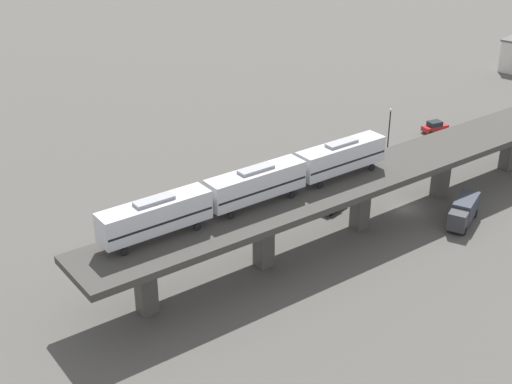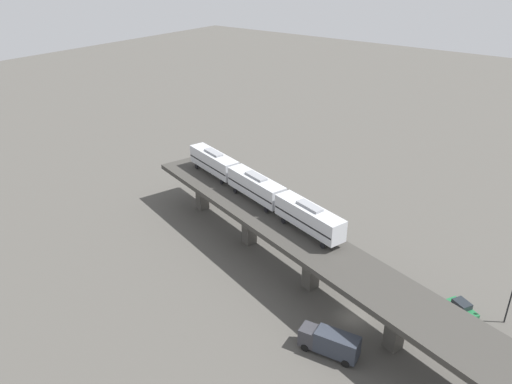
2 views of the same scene
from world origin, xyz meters
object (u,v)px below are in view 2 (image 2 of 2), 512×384
Objects in this scene: street_car_white at (340,269)px; street_car_green at (462,308)px; subway_train at (256,186)px; delivery_truck at (330,342)px; street_lamp at (511,297)px.

street_car_green is at bearing 96.07° from street_car_white.
street_car_green is (-1.34, 33.16, -8.91)m from subway_train.
delivery_truck is at bearing 55.63° from subway_train.
street_lamp reaches higher than delivery_truck.
street_car_white is 0.96× the size of street_car_green.
street_car_white is at bearing -155.72° from delivery_truck.
subway_train is 5.25× the size of street_lamp.
street_car_white is 0.65× the size of street_lamp.
delivery_truck is 24.28m from street_lamp.
street_car_white is at bearing 88.26° from subway_train.
subway_train is at bearing -91.74° from street_car_white.
street_car_white is (0.49, 15.99, -8.91)m from subway_train.
street_lamp is (-3.03, 38.20, -5.74)m from subway_train.
delivery_truck reaches higher than street_car_green.
street_car_green is at bearing -71.41° from street_lamp.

